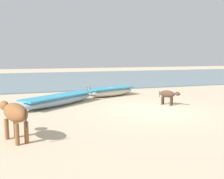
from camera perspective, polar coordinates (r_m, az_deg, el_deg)
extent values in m
plane|color=beige|center=(11.08, 8.69, -4.68)|extent=(80.00, 80.00, 0.00)
cube|color=slate|center=(27.11, -8.15, 2.56)|extent=(60.00, 20.00, 0.08)
ellipsoid|color=beige|center=(14.89, -0.29, -0.50)|extent=(3.34, 2.03, 0.51)
cube|color=#3399BF|center=(14.86, -0.29, 0.32)|extent=(2.97, 1.88, 0.07)
cube|color=olive|center=(14.73, -1.02, -0.04)|extent=(0.40, 0.87, 0.04)
cylinder|color=olive|center=(14.00, -5.00, 0.43)|extent=(0.06, 0.06, 0.20)
ellipsoid|color=#8CA5B7|center=(12.33, -11.84, -2.37)|extent=(4.18, 3.41, 0.49)
cube|color=#3399BF|center=(12.30, -11.86, -1.42)|extent=(3.73, 3.08, 0.07)
cube|color=olive|center=(12.54, -10.74, -1.57)|extent=(0.59, 0.76, 0.04)
cylinder|color=olive|center=(13.74, -5.65, 0.19)|extent=(0.06, 0.06, 0.20)
ellipsoid|color=brown|center=(7.40, -20.81, -4.84)|extent=(0.91, 1.26, 0.51)
ellipsoid|color=brown|center=(8.09, -23.00, -3.31)|extent=(0.37, 0.45, 0.28)
sphere|color=#2D2119|center=(8.25, -23.41, -3.35)|extent=(0.14, 0.14, 0.11)
cylinder|color=brown|center=(7.78, -22.50, -8.19)|extent=(0.12, 0.12, 0.58)
cylinder|color=brown|center=(7.87, -20.76, -7.93)|extent=(0.12, 0.12, 0.58)
cylinder|color=brown|center=(7.17, -20.49, -9.40)|extent=(0.12, 0.12, 0.58)
cylinder|color=brown|center=(7.27, -18.63, -9.09)|extent=(0.12, 0.12, 0.58)
cylinder|color=#2D2119|center=(6.86, -18.77, -6.14)|extent=(0.04, 0.04, 0.48)
ellipsoid|color=#4C3323|center=(12.42, 12.25, -0.98)|extent=(0.68, 0.81, 0.34)
ellipsoid|color=#4C3323|center=(12.21, 14.43, -0.92)|extent=(0.27, 0.30, 0.18)
sphere|color=#2D2119|center=(12.17, 14.92, -1.07)|extent=(0.10, 0.10, 0.07)
cylinder|color=#4C3323|center=(12.46, 13.31, -2.55)|extent=(0.08, 0.08, 0.39)
cylinder|color=#4C3323|center=(12.31, 12.99, -2.66)|extent=(0.08, 0.08, 0.39)
cylinder|color=#4C3323|center=(12.64, 11.45, -2.35)|extent=(0.08, 0.08, 0.39)
cylinder|color=#4C3323|center=(12.49, 11.11, -2.46)|extent=(0.08, 0.08, 0.39)
cylinder|color=#2D2119|center=(12.60, 10.58, -0.98)|extent=(0.03, 0.03, 0.32)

